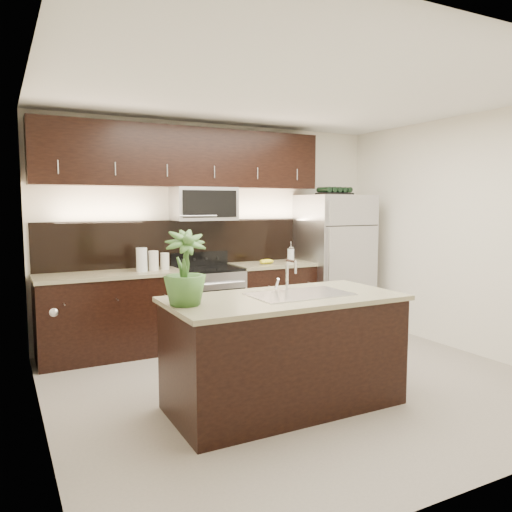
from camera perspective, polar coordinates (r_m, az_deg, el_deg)
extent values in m
plane|color=gray|center=(4.94, 5.00, -14.19)|extent=(4.50, 4.50, 0.00)
cube|color=silver|center=(6.42, -4.54, 2.84)|extent=(4.50, 0.02, 2.70)
cube|color=silver|center=(3.16, 25.10, -0.96)|extent=(4.50, 0.02, 2.70)
cube|color=silver|center=(3.93, -23.71, 0.35)|extent=(0.02, 4.00, 2.70)
cube|color=silver|center=(6.16, 23.07, 2.24)|extent=(0.02, 4.00, 2.70)
cube|color=white|center=(4.74, 5.31, 18.12)|extent=(4.50, 4.00, 0.02)
cube|color=silver|center=(3.19, -22.09, -6.98)|extent=(0.04, 0.80, 2.02)
sphere|color=silver|center=(3.51, -22.11, -6.00)|extent=(0.06, 0.06, 0.06)
cube|color=black|center=(4.66, -24.34, 4.83)|extent=(0.01, 0.32, 0.46)
cube|color=white|center=(4.66, -24.30, 4.83)|extent=(0.00, 0.24, 0.36)
cube|color=black|center=(5.83, -16.23, -6.64)|extent=(1.57, 0.62, 0.90)
cube|color=black|center=(6.57, 2.32, -4.99)|extent=(1.16, 0.62, 0.90)
cube|color=#B2B2B7|center=(6.16, -5.49, -5.76)|extent=(0.76, 0.62, 0.90)
cube|color=black|center=(6.08, -5.53, -1.47)|extent=(0.76, 0.60, 0.03)
cube|color=#B7B289|center=(5.75, -16.37, -2.06)|extent=(1.59, 0.65, 0.04)
cube|color=#B7B289|center=(6.50, 2.34, -0.92)|extent=(1.18, 0.65, 0.04)
cube|color=black|center=(6.25, -8.32, 1.51)|extent=(3.49, 0.02, 0.56)
cube|color=#B2B2B7|center=(6.13, -6.00, 5.95)|extent=(0.76, 0.40, 0.40)
cube|color=black|center=(6.12, -8.00, 11.08)|extent=(3.49, 0.33, 0.70)
cube|color=black|center=(4.26, 3.23, -11.08)|extent=(1.90, 0.90, 0.90)
cube|color=#B7B289|center=(4.15, 3.26, -4.87)|extent=(1.96, 0.96, 0.04)
cube|color=silver|center=(4.22, 5.02, -4.33)|extent=(0.84, 0.50, 0.01)
cylinder|color=silver|center=(4.38, 3.56, -2.44)|extent=(0.03, 0.03, 0.24)
cylinder|color=silver|center=(4.30, 4.05, -0.58)|extent=(0.02, 0.14, 0.02)
cylinder|color=silver|center=(4.25, 4.54, -1.35)|extent=(0.02, 0.02, 0.10)
cube|color=#B2B2B7|center=(6.92, 8.84, -0.65)|extent=(0.88, 0.79, 1.82)
cube|color=black|center=(6.88, 8.96, 7.02)|extent=(0.45, 0.28, 0.03)
cylinder|color=black|center=(6.78, 7.80, 7.50)|extent=(0.07, 0.26, 0.07)
cylinder|color=black|center=(6.83, 8.39, 7.48)|extent=(0.07, 0.26, 0.07)
cylinder|color=black|center=(6.88, 8.97, 7.46)|extent=(0.07, 0.26, 0.07)
cylinder|color=black|center=(6.93, 9.54, 7.44)|extent=(0.07, 0.26, 0.07)
cylinder|color=black|center=(6.98, 10.11, 7.42)|extent=(0.07, 0.26, 0.07)
imported|color=#386428|center=(3.77, -8.14, -1.35)|extent=(0.35, 0.35, 0.57)
cylinder|color=silver|center=(5.76, -12.93, -0.40)|extent=(0.12, 0.12, 0.27)
cylinder|color=silver|center=(5.83, -11.64, -0.52)|extent=(0.11, 0.11, 0.23)
cylinder|color=silver|center=(5.90, -10.39, -0.58)|extent=(0.10, 0.10, 0.19)
cylinder|color=silver|center=(6.54, 4.00, 0.07)|extent=(0.09, 0.09, 0.18)
cylinder|color=silver|center=(6.53, 4.01, 0.93)|extent=(0.09, 0.09, 0.02)
cylinder|color=silver|center=(6.52, 4.01, 1.31)|extent=(0.01, 0.01, 0.07)
ellipsoid|color=yellow|center=(6.30, 0.72, -0.66)|extent=(0.24, 0.21, 0.06)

